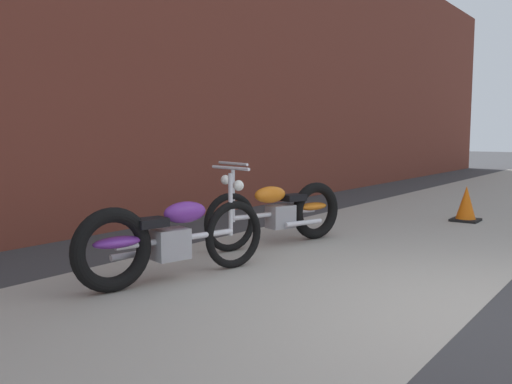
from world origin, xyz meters
name	(u,v)px	position (x,y,z in m)	size (l,w,h in m)	color
ground_plane	(477,314)	(0.00, 0.00, 0.00)	(80.00, 80.00, 0.00)	#38383A
sidewalk_slab	(283,277)	(0.00, 1.75, 0.00)	(36.00, 3.50, 0.01)	#9E998E
brick_building_wall	(58,12)	(0.00, 5.20, 2.89)	(36.00, 0.50, 5.77)	brown
motorcycle_purple	(163,239)	(-0.79, 2.53, 0.40)	(1.97, 0.74, 1.03)	black
motorcycle_orange	(286,211)	(1.33, 2.61, 0.40)	(1.94, 0.84, 1.03)	black
traffic_cone	(466,205)	(4.40, 1.31, 0.25)	(0.40, 0.40, 0.55)	orange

